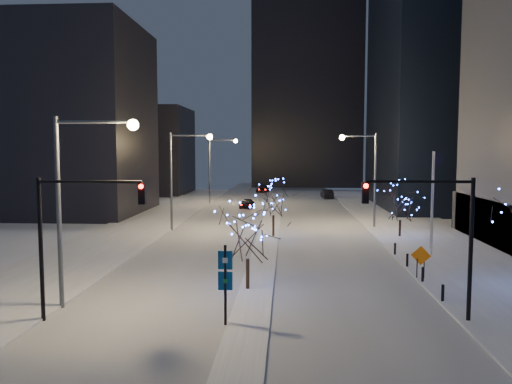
# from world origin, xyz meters

# --- Properties ---
(ground) EXTENTS (160.00, 160.00, 0.00)m
(ground) POSITION_xyz_m (0.00, 0.00, 0.00)
(ground) COLOR white
(ground) RESTS_ON ground
(road) EXTENTS (20.00, 130.00, 0.02)m
(road) POSITION_xyz_m (0.00, 35.00, 0.01)
(road) COLOR silver
(road) RESTS_ON ground
(median) EXTENTS (2.00, 80.00, 0.15)m
(median) POSITION_xyz_m (0.00, 30.00, 0.07)
(median) COLOR white
(median) RESTS_ON ground
(east_sidewalk) EXTENTS (10.00, 90.00, 0.15)m
(east_sidewalk) POSITION_xyz_m (15.00, 20.00, 0.07)
(east_sidewalk) COLOR white
(east_sidewalk) RESTS_ON ground
(west_sidewalk) EXTENTS (8.00, 90.00, 0.15)m
(west_sidewalk) POSITION_xyz_m (-14.00, 20.00, 0.07)
(west_sidewalk) COLOR white
(west_sidewalk) RESTS_ON ground
(filler_west_near) EXTENTS (22.00, 18.00, 24.00)m
(filler_west_near) POSITION_xyz_m (-28.00, 40.00, 12.00)
(filler_west_near) COLOR black
(filler_west_near) RESTS_ON ground
(filler_west_far) EXTENTS (18.00, 16.00, 16.00)m
(filler_west_far) POSITION_xyz_m (-26.00, 70.00, 8.00)
(filler_west_far) COLOR black
(filler_west_far) RESTS_ON ground
(horizon_block) EXTENTS (24.00, 14.00, 42.00)m
(horizon_block) POSITION_xyz_m (6.00, 92.00, 21.00)
(horizon_block) COLOR black
(horizon_block) RESTS_ON ground
(street_lamp_w_near) EXTENTS (4.40, 0.56, 10.00)m
(street_lamp_w_near) POSITION_xyz_m (-8.94, 2.00, 6.50)
(street_lamp_w_near) COLOR #595E66
(street_lamp_w_near) RESTS_ON ground
(street_lamp_w_mid) EXTENTS (4.40, 0.56, 10.00)m
(street_lamp_w_mid) POSITION_xyz_m (-8.94, 27.00, 6.50)
(street_lamp_w_mid) COLOR #595E66
(street_lamp_w_mid) RESTS_ON ground
(street_lamp_w_far) EXTENTS (4.40, 0.56, 10.00)m
(street_lamp_w_far) POSITION_xyz_m (-8.94, 52.00, 6.50)
(street_lamp_w_far) COLOR #595E66
(street_lamp_w_far) RESTS_ON ground
(street_lamp_east) EXTENTS (3.90, 0.56, 10.00)m
(street_lamp_east) POSITION_xyz_m (10.08, 30.00, 6.45)
(street_lamp_east) COLOR #595E66
(street_lamp_east) RESTS_ON ground
(traffic_signal_west) EXTENTS (5.26, 0.43, 7.00)m
(traffic_signal_west) POSITION_xyz_m (-8.44, -0.00, 4.76)
(traffic_signal_west) COLOR black
(traffic_signal_west) RESTS_ON ground
(traffic_signal_east) EXTENTS (5.26, 0.43, 7.00)m
(traffic_signal_east) POSITION_xyz_m (8.94, 1.00, 4.76)
(traffic_signal_east) COLOR black
(traffic_signal_east) RESTS_ON ground
(flagpoles) EXTENTS (1.35, 2.60, 8.00)m
(flagpoles) POSITION_xyz_m (13.37, 17.25, 4.80)
(flagpoles) COLOR silver
(flagpoles) RESTS_ON east_sidewalk
(bollards) EXTENTS (0.16, 12.16, 0.90)m
(bollards) POSITION_xyz_m (10.20, 10.00, 0.60)
(bollards) COLOR black
(bollards) RESTS_ON east_sidewalk
(car_near) EXTENTS (2.12, 4.14, 1.35)m
(car_near) POSITION_xyz_m (-3.91, 46.98, 0.67)
(car_near) COLOR black
(car_near) RESTS_ON ground
(car_mid) EXTENTS (2.01, 4.70, 1.51)m
(car_mid) POSITION_xyz_m (8.56, 62.24, 0.75)
(car_mid) COLOR black
(car_mid) RESTS_ON ground
(car_far) EXTENTS (2.61, 4.85, 1.34)m
(car_far) POSITION_xyz_m (-2.94, 73.22, 0.67)
(car_far) COLOR black
(car_far) RESTS_ON ground
(holiday_tree_median_near) EXTENTS (4.70, 4.70, 5.25)m
(holiday_tree_median_near) POSITION_xyz_m (-0.50, 5.76, 3.50)
(holiday_tree_median_near) COLOR black
(holiday_tree_median_near) RESTS_ON median
(holiday_tree_median_far) EXTENTS (4.49, 4.49, 5.26)m
(holiday_tree_median_far) POSITION_xyz_m (0.50, 23.69, 3.61)
(holiday_tree_median_far) COLOR black
(holiday_tree_median_far) RESTS_ON median
(holiday_tree_plaza_far) EXTENTS (5.79, 5.79, 5.14)m
(holiday_tree_plaza_far) POSITION_xyz_m (12.41, 24.34, 3.32)
(holiday_tree_plaza_far) COLOR black
(holiday_tree_plaza_far) RESTS_ON east_sidewalk
(wayfinding_sign) EXTENTS (0.68, 0.13, 3.85)m
(wayfinding_sign) POSITION_xyz_m (-1.09, -0.02, 2.37)
(wayfinding_sign) COLOR black
(wayfinding_sign) RESTS_ON ground
(construction_sign) EXTENTS (1.20, 0.46, 2.07)m
(construction_sign) POSITION_xyz_m (10.30, 8.90, 1.39)
(construction_sign) COLOR black
(construction_sign) RESTS_ON east_sidewalk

